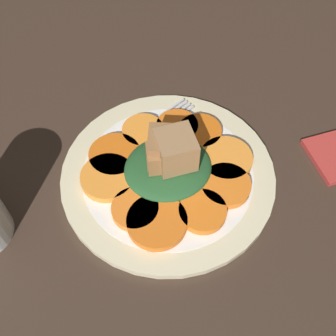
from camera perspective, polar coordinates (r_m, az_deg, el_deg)
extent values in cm
cube|color=#38281E|center=(57.54, 0.00, -1.75)|extent=(120.00, 120.00, 2.00)
cylinder|color=beige|center=(56.29, 0.00, -0.92)|extent=(28.49, 28.49, 1.00)
cylinder|color=white|center=(56.25, 0.00, -0.90)|extent=(22.79, 22.79, 1.00)
cylinder|color=orange|center=(59.83, 1.25, 5.59)|extent=(5.94, 5.94, 1.08)
cylinder|color=orange|center=(59.40, -3.41, 4.99)|extent=(5.85, 5.85, 1.08)
cylinder|color=orange|center=(57.16, -7.20, 1.70)|extent=(7.01, 7.01, 1.08)
cylinder|color=orange|center=(55.25, -8.16, -1.27)|extent=(7.11, 7.11, 1.08)
cylinder|color=orange|center=(52.43, -4.48, -5.57)|extent=(5.90, 5.90, 1.08)
cylinder|color=orange|center=(51.46, -1.50, -7.29)|extent=(7.46, 7.46, 1.08)
cylinder|color=orange|center=(52.29, 4.70, -5.88)|extent=(5.97, 5.97, 1.08)
cylinder|color=orange|center=(54.53, 7.84, -2.35)|extent=(6.46, 6.46, 1.08)
cylinder|color=orange|center=(56.90, 7.86, 1.22)|extent=(7.09, 7.09, 1.08)
cylinder|color=orange|center=(59.38, 4.33, 4.88)|extent=(6.09, 6.09, 1.08)
ellipsoid|color=#235128|center=(54.89, 0.00, 0.05)|extent=(11.55, 10.40, 2.18)
cube|color=#9E754C|center=(52.13, 1.13, 2.22)|extent=(4.77, 4.77, 4.69)
cube|color=olive|center=(52.66, -0.07, 2.79)|extent=(5.76, 5.76, 4.45)
cube|color=olive|center=(52.45, -1.12, 1.34)|extent=(3.69, 3.69, 3.20)
cube|color=silver|center=(58.24, -5.86, 2.77)|extent=(11.40, 6.08, 0.40)
cube|color=silver|center=(60.84, -0.93, 6.22)|extent=(2.30, 2.71, 0.40)
cube|color=silver|center=(62.73, 0.57, 8.19)|extent=(4.44, 2.28, 0.40)
cube|color=silver|center=(62.40, 1.00, 7.86)|extent=(4.44, 2.28, 0.40)
cube|color=silver|center=(62.08, 1.42, 7.53)|extent=(4.44, 2.28, 0.40)
cube|color=silver|center=(61.77, 1.85, 7.19)|extent=(4.44, 2.28, 0.40)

